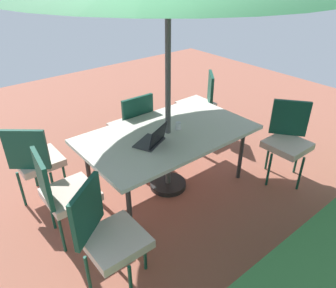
{
  "coord_description": "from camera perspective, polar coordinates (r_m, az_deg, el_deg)",
  "views": [
    {
      "loc": [
        2.01,
        2.47,
        2.44
      ],
      "look_at": [
        0.0,
        0.0,
        0.6
      ],
      "focal_mm": 34.5,
      "sensor_mm": 36.0,
      "label": 1
    }
  ],
  "objects": [
    {
      "name": "chair_south",
      "position": [
        4.26,
        -6.27,
        3.45
      ],
      "size": [
        0.46,
        0.47,
        0.98
      ],
      "rotation": [
        0.0,
        0.0,
        -0.02
      ],
      "color": "beige",
      "rests_on": "ground_plane"
    },
    {
      "name": "laptop",
      "position": [
        3.36,
        -2.77,
        0.71
      ],
      "size": [
        0.39,
        0.36,
        0.21
      ],
      "rotation": [
        0.0,
        0.0,
        0.43
      ],
      "color": "#2D2D33",
      "rests_on": "dining_table"
    },
    {
      "name": "ground_plane",
      "position": [
        4.02,
        0.0,
        -7.56
      ],
      "size": [
        10.0,
        10.0,
        0.02
      ],
      "primitive_type": "cube",
      "color": "#935442"
    },
    {
      "name": "chair_northwest",
      "position": [
        4.16,
        20.4,
        0.97
      ],
      "size": [
        0.58,
        0.58,
        0.98
      ],
      "rotation": [
        0.0,
        0.0,
        2.23
      ],
      "color": "beige",
      "rests_on": "ground_plane"
    },
    {
      "name": "chair_northeast",
      "position": [
        2.69,
        -10.68,
        -15.26
      ],
      "size": [
        0.58,
        0.58,
        0.98
      ],
      "rotation": [
        0.0,
        0.0,
        3.78
      ],
      "color": "beige",
      "rests_on": "ground_plane"
    },
    {
      "name": "chair_east",
      "position": [
        3.2,
        -18.06,
        -7.94
      ],
      "size": [
        0.48,
        0.47,
        0.98
      ],
      "rotation": [
        0.0,
        0.0,
        4.59
      ],
      "color": "beige",
      "rests_on": "ground_plane"
    },
    {
      "name": "dining_table",
      "position": [
        3.63,
        0.0,
        1.4
      ],
      "size": [
        1.94,
        1.14,
        0.75
      ],
      "color": "silver",
      "rests_on": "ground_plane"
    },
    {
      "name": "chair_southeast",
      "position": [
        3.79,
        -22.34,
        -2.43
      ],
      "size": [
        0.58,
        0.59,
        0.98
      ],
      "rotation": [
        0.0,
        0.0,
        5.58
      ],
      "color": "beige",
      "rests_on": "ground_plane"
    },
    {
      "name": "chair_southwest",
      "position": [
        4.98,
        5.67,
        7.55
      ],
      "size": [
        0.59,
        0.58,
        0.98
      ],
      "rotation": [
        0.0,
        0.0,
        0.87
      ],
      "color": "beige",
      "rests_on": "ground_plane"
    },
    {
      "name": "cup",
      "position": [
        3.66,
        1.83,
        3.25
      ],
      "size": [
        0.06,
        0.06,
        0.09
      ],
      "primitive_type": "cylinder",
      "color": "white",
      "rests_on": "dining_table"
    }
  ]
}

